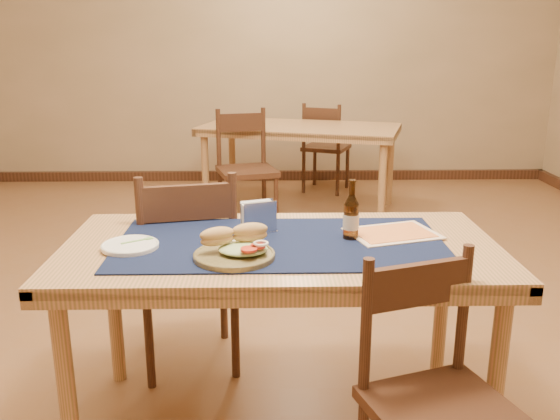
{
  "coord_description": "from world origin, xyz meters",
  "views": [
    {
      "loc": [
        -0.05,
        -2.86,
        1.47
      ],
      "look_at": [
        0.0,
        -0.7,
        0.85
      ],
      "focal_mm": 38.0,
      "sensor_mm": 36.0,
      "label": 1
    }
  ],
  "objects_px": {
    "main_table": "(281,264)",
    "beer_bottle": "(351,217)",
    "back_table": "(300,135)",
    "sandwich_plate": "(236,249)",
    "chair_main_far": "(188,267)",
    "napkin_holder": "(259,218)",
    "chair_main_near": "(438,400)"
  },
  "relations": [
    {
      "from": "back_table",
      "to": "beer_bottle",
      "type": "xyz_separation_m",
      "value": [
        0.02,
        -3.11,
        0.17
      ]
    },
    {
      "from": "beer_bottle",
      "to": "main_table",
      "type": "bearing_deg",
      "value": -171.39
    },
    {
      "from": "back_table",
      "to": "beer_bottle",
      "type": "bearing_deg",
      "value": -89.67
    },
    {
      "from": "main_table",
      "to": "chair_main_near",
      "type": "relative_size",
      "value": 1.84
    },
    {
      "from": "back_table",
      "to": "napkin_holder",
      "type": "relative_size",
      "value": 12.5
    },
    {
      "from": "beer_bottle",
      "to": "napkin_holder",
      "type": "height_order",
      "value": "beer_bottle"
    },
    {
      "from": "main_table",
      "to": "napkin_holder",
      "type": "distance_m",
      "value": 0.2
    },
    {
      "from": "main_table",
      "to": "chair_main_far",
      "type": "height_order",
      "value": "chair_main_far"
    },
    {
      "from": "chair_main_far",
      "to": "napkin_holder",
      "type": "distance_m",
      "value": 0.55
    },
    {
      "from": "main_table",
      "to": "chair_main_near",
      "type": "distance_m",
      "value": 0.75
    },
    {
      "from": "chair_main_far",
      "to": "napkin_holder",
      "type": "height_order",
      "value": "chair_main_far"
    },
    {
      "from": "main_table",
      "to": "back_table",
      "type": "xyz_separation_m",
      "value": [
        0.25,
        3.15,
        0.0
      ]
    },
    {
      "from": "chair_main_far",
      "to": "beer_bottle",
      "type": "xyz_separation_m",
      "value": [
        0.67,
        -0.39,
        0.35
      ]
    },
    {
      "from": "main_table",
      "to": "back_table",
      "type": "relative_size",
      "value": 0.85
    },
    {
      "from": "back_table",
      "to": "sandwich_plate",
      "type": "distance_m",
      "value": 3.33
    },
    {
      "from": "sandwich_plate",
      "to": "napkin_holder",
      "type": "distance_m",
      "value": 0.28
    },
    {
      "from": "main_table",
      "to": "napkin_holder",
      "type": "relative_size",
      "value": 10.67
    },
    {
      "from": "chair_main_far",
      "to": "beer_bottle",
      "type": "height_order",
      "value": "beer_bottle"
    },
    {
      "from": "main_table",
      "to": "chair_main_far",
      "type": "distance_m",
      "value": 0.62
    },
    {
      "from": "chair_main_far",
      "to": "beer_bottle",
      "type": "distance_m",
      "value": 0.85
    },
    {
      "from": "back_table",
      "to": "sandwich_plate",
      "type": "xyz_separation_m",
      "value": [
        -0.4,
        -3.31,
        0.12
      ]
    },
    {
      "from": "back_table",
      "to": "beer_bottle",
      "type": "height_order",
      "value": "beer_bottle"
    },
    {
      "from": "back_table",
      "to": "napkin_holder",
      "type": "height_order",
      "value": "napkin_holder"
    },
    {
      "from": "back_table",
      "to": "chair_main_far",
      "type": "relative_size",
      "value": 1.98
    },
    {
      "from": "chair_main_far",
      "to": "sandwich_plate",
      "type": "height_order",
      "value": "chair_main_far"
    },
    {
      "from": "main_table",
      "to": "back_table",
      "type": "height_order",
      "value": "same"
    },
    {
      "from": "back_table",
      "to": "chair_main_far",
      "type": "height_order",
      "value": "chair_main_far"
    },
    {
      "from": "beer_bottle",
      "to": "napkin_holder",
      "type": "xyz_separation_m",
      "value": [
        -0.35,
        0.08,
        -0.02
      ]
    },
    {
      "from": "back_table",
      "to": "beer_bottle",
      "type": "relative_size",
      "value": 8.35
    },
    {
      "from": "main_table",
      "to": "beer_bottle",
      "type": "relative_size",
      "value": 7.13
    },
    {
      "from": "chair_main_near",
      "to": "sandwich_plate",
      "type": "height_order",
      "value": "chair_main_near"
    },
    {
      "from": "main_table",
      "to": "sandwich_plate",
      "type": "height_order",
      "value": "sandwich_plate"
    }
  ]
}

